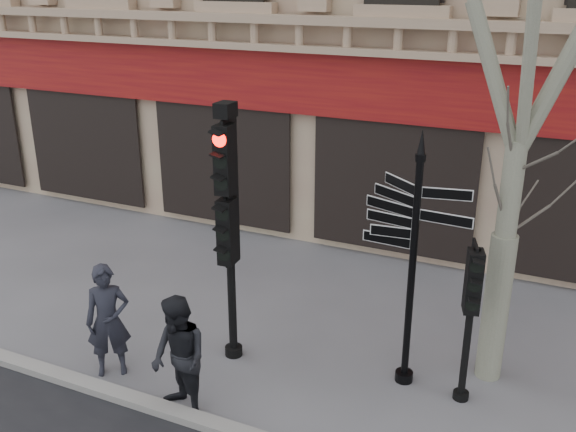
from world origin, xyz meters
The scene contains 6 objects.
ground centered at (0.00, 0.00, 0.00)m, with size 80.00×80.00×0.00m, color #58575C.
fingerpost centered at (1.45, 0.73, 2.58)m, with size 1.95×1.95×3.84m.
traffic_signal_main centered at (-1.20, 0.28, 2.56)m, with size 0.47×0.35×4.04m.
traffic_signal_secondary centered at (2.31, 0.64, 1.62)m, with size 0.45×0.38×2.33m.
pedestrian_a centered at (-2.64, -0.90, 0.89)m, with size 0.65×0.43×1.78m, color black.
pedestrian_b centered at (-1.12, -1.30, 0.89)m, with size 0.86×0.67×1.78m, color black.
Camera 1 is at (3.25, -7.35, 5.71)m, focal length 40.00 mm.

